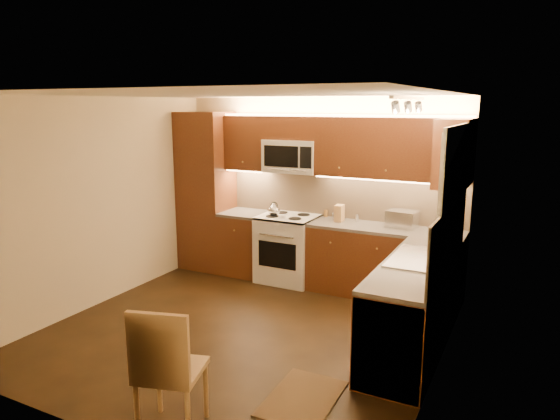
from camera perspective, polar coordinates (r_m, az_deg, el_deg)
The scene contains 37 objects.
floor at distance 5.66m, azimuth -3.99°, elevation -13.37°, with size 4.00×4.00×0.01m, color black.
ceiling at distance 5.13m, azimuth -4.39°, elevation 12.81°, with size 4.00×4.00×0.01m, color beige.
wall_back at distance 7.01m, azimuth 4.29°, elevation 2.25°, with size 4.00×0.01×2.50m, color #C5B690.
wall_front at distance 3.76m, azimuth -20.25°, elevation -6.84°, with size 4.00×0.01×2.50m, color #C5B690.
wall_left at distance 6.50m, azimuth -19.45°, elevation 0.87°, with size 0.01×4.00×2.50m, color #C5B690.
wall_right at distance 4.58m, azimuth 17.81°, elevation -3.37°, with size 0.01×4.00×2.50m, color #C5B690.
pantry at distance 7.56m, azimuth -8.23°, elevation 2.09°, with size 0.70×0.60×2.30m, color #4A1B0F.
base_cab_back_left at distance 7.37m, azimuth -3.86°, elevation -3.82°, with size 0.62×0.60×0.86m, color #4A1B0F.
counter_back_left at distance 7.26m, azimuth -3.90°, elevation -0.39°, with size 0.62×0.60×0.04m, color #393634.
base_cab_back_right at distance 6.60m, azimuth 11.55°, elevation -5.89°, with size 1.92×0.60×0.86m, color #4A1B0F.
counter_back_right at distance 6.48m, azimuth 11.72°, elevation -2.09°, with size 1.92×0.60×0.04m, color #393634.
base_cab_right at distance 5.26m, azimuth 14.71°, elevation -10.65°, with size 0.60×2.00×0.86m, color #4A1B0F.
counter_right at distance 5.11m, azimuth 14.97°, elevation -5.97°, with size 0.60×2.00×0.04m, color #393634.
dishwasher at distance 4.64m, azimuth 12.77°, elevation -13.71°, with size 0.58×0.60×0.84m, color silver.
backsplash_back at distance 6.89m, azimuth 6.94°, elevation 1.61°, with size 3.30×0.02×0.60m, color tan.
backsplash_right at distance 4.98m, azimuth 18.42°, elevation -2.82°, with size 0.02×2.00×0.60m, color tan.
upper_cab_back_left at distance 7.23m, azimuth -3.50°, elevation 7.53°, with size 0.62×0.35×0.75m, color #4A1B0F.
upper_cab_back_right at distance 6.44m, azimuth 12.38°, elevation 6.78°, with size 1.92×0.35×0.75m, color #4A1B0F.
upper_cab_bridge at distance 6.89m, azimuth 1.49°, elevation 9.18°, with size 0.76×0.35×0.31m, color #4A1B0F.
upper_cab_right_corner at distance 5.87m, azimuth 18.77°, elevation 5.98°, with size 0.35×0.50×0.75m, color #4A1B0F.
stove at distance 7.02m, azimuth 0.89°, elevation -4.32°, with size 0.76×0.65×0.92m, color silver, non-canonical shape.
microwave at distance 6.90m, azimuth 1.42°, elevation 6.07°, with size 0.76×0.38×0.44m, color silver, non-canonical shape.
window_frame at distance 5.05m, azimuth 18.92°, elevation 1.97°, with size 0.03×1.44×1.24m, color silver.
window_blinds at distance 5.05m, azimuth 18.70°, elevation 1.99°, with size 0.02×1.36×1.16m, color silver.
sink at distance 5.23m, azimuth 15.37°, elevation -4.52°, with size 0.52×0.86×0.15m, color silver, non-canonical shape.
faucet at distance 5.18m, azimuth 17.37°, elevation -3.93°, with size 0.20×0.04×0.30m, color silver, non-canonical shape.
track_light_bar at distance 4.92m, azimuth 14.21°, elevation 12.08°, with size 0.04×1.20×0.03m, color silver.
kettle at distance 6.90m, azimuth -0.68°, elevation 0.15°, with size 0.17×0.17×0.19m, color silver, non-canonical shape.
toaster_oven at distance 6.50m, azimuth 13.54°, elevation -0.98°, with size 0.36×0.27×0.21m, color silver.
knife_block at distance 6.69m, azimuth 6.67°, elevation -0.35°, with size 0.10×0.16×0.22m, color #AE884E.
spice_jar_a at distance 6.82m, azimuth 6.06°, elevation -0.63°, with size 0.04×0.04×0.10m, color silver.
spice_jar_b at distance 6.96m, azimuth 5.16°, elevation -0.37°, with size 0.05×0.05×0.09m, color brown.
spice_jar_c at distance 6.71m, azimuth 8.63°, elevation -0.89°, with size 0.05×0.05×0.10m, color silver.
spice_jar_d at distance 6.89m, azimuth 6.76°, elevation -0.49°, with size 0.04×0.04×0.11m, color #A86E32.
soap_bottle at distance 5.95m, azimuth 18.92°, elevation -2.71°, with size 0.07×0.08×0.17m, color #B6B6BA.
rug at distance 4.51m, azimuth 2.56°, elevation -20.33°, with size 0.54×0.81×0.01m, color black.
dining_chair at distance 3.99m, azimuth -12.10°, elevation -16.84°, with size 0.45×0.45×1.02m, color #AE884E, non-canonical shape.
Camera 1 is at (2.66, -4.39, 2.40)m, focal length 32.62 mm.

